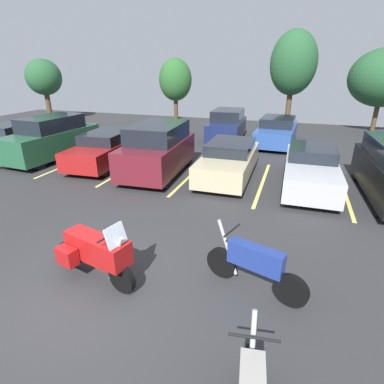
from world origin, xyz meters
The scene contains 16 objects.
ground centered at (0.00, 0.00, -0.05)m, with size 44.00×44.00×0.10m, color #2D2D30.
motorcycle_touring centered at (-0.01, 0.44, 0.68)m, with size 2.14×1.03×1.44m.
motorcycle_second centered at (3.05, 1.17, 0.57)m, with size 2.07×0.83×1.31m.
parking_stripes centered at (-1.79, 7.37, 0.00)m, with size 26.04×4.91×0.01m.
car_white centered at (-10.45, 7.68, 0.69)m, with size 2.17×4.62×1.40m.
car_green centered at (-7.40, 7.58, 0.97)m, with size 2.08×4.86×1.99m.
car_red centered at (-4.44, 7.60, 0.73)m, with size 2.08×4.68×1.45m.
car_maroon centered at (-1.69, 7.10, 1.01)m, with size 2.20×4.38×2.03m.
car_champagne centered at (1.13, 7.65, 0.70)m, with size 1.89×4.61×1.40m.
car_silver centered at (4.17, 7.58, 0.69)m, with size 1.84×4.81×1.42m.
car_far_navy centered at (-0.40, 14.07, 0.88)m, with size 1.99×4.32×1.80m.
car_far_blue centered at (2.48, 14.11, 0.73)m, with size 2.12×4.97×1.50m.
tree_left centered at (-6.21, 20.53, 3.12)m, with size 2.63×2.63×4.77m.
tree_far_left centered at (2.75, 20.50, 4.34)m, with size 3.23×3.23×6.54m.
tree_rear centered at (8.42, 19.90, 3.45)m, with size 4.26×4.26×5.27m.
tree_center centered at (-15.57, 16.41, 3.33)m, with size 2.67×2.67×4.70m.
Camera 1 is at (3.50, -3.88, 4.12)m, focal length 28.64 mm.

